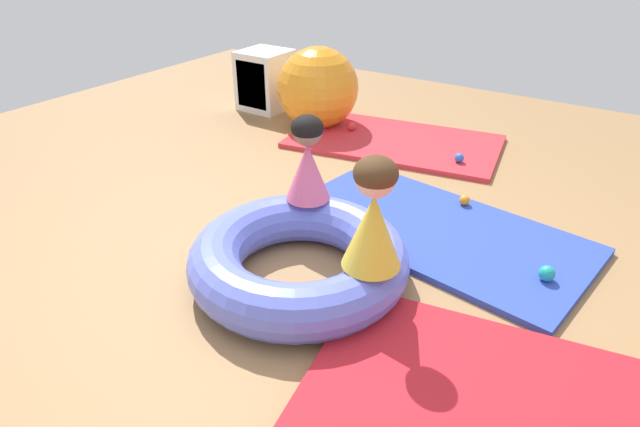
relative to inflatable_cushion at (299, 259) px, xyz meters
name	(u,v)px	position (x,y,z in m)	size (l,w,h in m)	color
ground_plane	(297,284)	(0.01, -0.03, -0.14)	(8.00, 8.00, 0.00)	#9E7549
gym_mat_near_left	(435,230)	(0.40, 0.86, -0.12)	(1.79, 0.94, 0.04)	#2D47B7
gym_mat_far_left	(394,141)	(-0.46, 2.02, -0.12)	(1.71, 0.95, 0.04)	red
inflatable_cushion	(299,259)	(0.00, 0.00, 0.00)	(1.14, 1.14, 0.28)	#6070E5
child_in_yellow	(373,215)	(0.43, -0.01, 0.40)	(0.39, 0.39, 0.54)	yellow
child_in_pink	(308,159)	(-0.20, 0.38, 0.38)	(0.27, 0.27, 0.49)	#E5608E
play_ball_red	(352,126)	(-0.87, 2.01, -0.06)	(0.08, 0.08, 0.08)	red
play_ball_teal	(547,273)	(1.09, 0.67, -0.06)	(0.08, 0.08, 0.08)	teal
play_ball_orange	(465,200)	(0.45, 1.23, -0.06)	(0.07, 0.07, 0.07)	orange
play_ball_blue	(459,158)	(0.17, 1.86, -0.06)	(0.07, 0.07, 0.07)	blue
exercise_ball_large	(318,88)	(-1.22, 2.00, 0.22)	(0.71, 0.71, 0.71)	orange
storage_cube	(264,81)	(-1.94, 2.14, 0.14)	(0.44, 0.44, 0.56)	white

